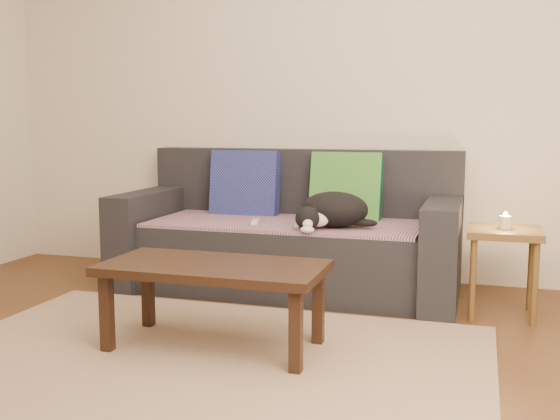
{
  "coord_description": "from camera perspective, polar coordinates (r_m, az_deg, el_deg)",
  "views": [
    {
      "loc": [
        1.15,
        -2.36,
        1.05
      ],
      "look_at": [
        0.05,
        1.2,
        0.55
      ],
      "focal_mm": 42.0,
      "sensor_mm": 36.0,
      "label": 1
    }
  ],
  "objects": [
    {
      "name": "ground",
      "position": [
        2.83,
        -8.42,
        -14.23
      ],
      "size": [
        4.5,
        4.5,
        0.0
      ],
      "primitive_type": "plane",
      "color": "brown",
      "rests_on": "ground"
    },
    {
      "name": "back_wall",
      "position": [
        4.52,
        2.43,
        10.8
      ],
      "size": [
        4.5,
        0.04,
        2.6
      ],
      "primitive_type": "cube",
      "color": "beige",
      "rests_on": "ground"
    },
    {
      "name": "sofa",
      "position": [
        4.17,
        0.86,
        -2.6
      ],
      "size": [
        2.1,
        0.94,
        0.87
      ],
      "color": "#232328",
      "rests_on": "ground"
    },
    {
      "name": "throw_blanket",
      "position": [
        4.06,
        0.49,
        -1.15
      ],
      "size": [
        1.66,
        0.74,
        0.02
      ],
      "primitive_type": "cube",
      "color": "#382648",
      "rests_on": "sofa"
    },
    {
      "name": "cushion_navy",
      "position": [
        4.4,
        -3.06,
        2.14
      ],
      "size": [
        0.46,
        0.18,
        0.47
      ],
      "primitive_type": "cube",
      "rotation": [
        -0.14,
        0.0,
        0.0
      ],
      "color": "#12144E",
      "rests_on": "throw_blanket"
    },
    {
      "name": "cushion_green",
      "position": [
        4.21,
        5.78,
        1.87
      ],
      "size": [
        0.45,
        0.21,
        0.47
      ],
      "primitive_type": "cube",
      "rotation": [
        -0.21,
        0.0,
        0.0
      ],
      "color": "#0B4936",
      "rests_on": "throw_blanket"
    },
    {
      "name": "cat",
      "position": [
        3.83,
        4.58,
        -0.04
      ],
      "size": [
        0.51,
        0.48,
        0.21
      ],
      "rotation": [
        0.0,
        0.0,
        0.39
      ],
      "color": "black",
      "rests_on": "throw_blanket"
    },
    {
      "name": "wii_remote_a",
      "position": [
        3.95,
        -2.15,
        -1.03
      ],
      "size": [
        0.07,
        0.15,
        0.03
      ],
      "primitive_type": "cube",
      "rotation": [
        0.0,
        0.0,
        1.8
      ],
      "color": "white",
      "rests_on": "throw_blanket"
    },
    {
      "name": "wii_remote_b",
      "position": [
        3.84,
        1.99,
        -1.28
      ],
      "size": [
        0.07,
        0.15,
        0.03
      ],
      "primitive_type": "cube",
      "rotation": [
        0.0,
        0.0,
        1.35
      ],
      "color": "white",
      "rests_on": "throw_blanket"
    },
    {
      "name": "side_table",
      "position": [
        3.74,
        18.93,
        -2.83
      ],
      "size": [
        0.39,
        0.39,
        0.48
      ],
      "color": "brown",
      "rests_on": "ground"
    },
    {
      "name": "candle",
      "position": [
        3.72,
        19.01,
        -0.98
      ],
      "size": [
        0.06,
        0.06,
        0.09
      ],
      "color": "beige",
      "rests_on": "side_table"
    },
    {
      "name": "rug",
      "position": [
        2.96,
        -7.14,
        -13.12
      ],
      "size": [
        2.5,
        1.8,
        0.01
      ],
      "primitive_type": "cube",
      "color": "tan",
      "rests_on": "ground"
    },
    {
      "name": "coffee_table",
      "position": [
        3.04,
        -5.78,
        -5.6
      ],
      "size": [
        1.02,
        0.51,
        0.41
      ],
      "color": "black",
      "rests_on": "rug"
    }
  ]
}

